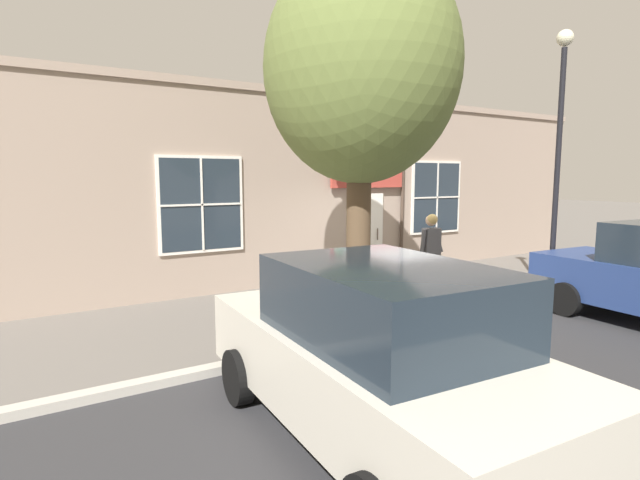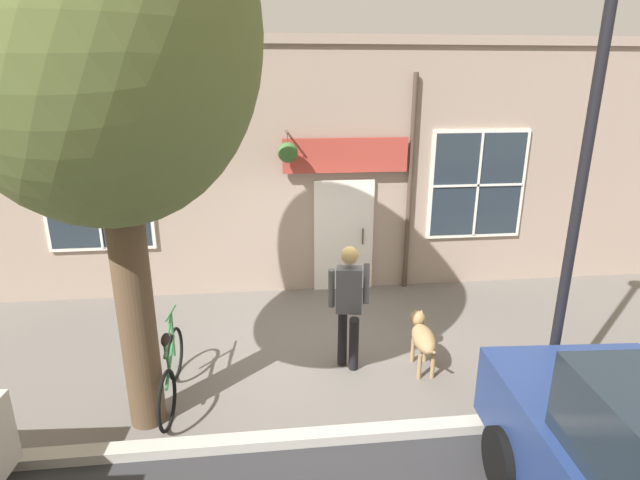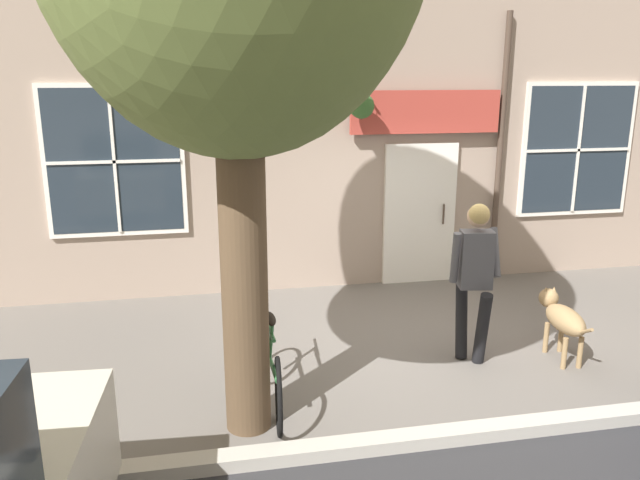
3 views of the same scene
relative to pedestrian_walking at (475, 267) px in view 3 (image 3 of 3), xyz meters
name	(u,v)px [view 3 (image 3 of 3)]	position (x,y,z in m)	size (l,w,h in m)	color
ground_plane	(430,342)	(-0.54, -0.25, -1.08)	(90.00, 90.00, 0.00)	#66605B
storefront_facade	(379,131)	(-2.88, -0.25, 1.19)	(0.95, 18.00, 4.53)	gray
pedestrian_walking	(475,267)	(0.00, 0.00, 0.00)	(0.62, 0.61, 1.77)	black
dog_on_leash	(562,317)	(0.13, 1.01, -0.60)	(1.11, 0.35, 0.72)	#997A51
leaning_bicycle	(268,365)	(0.47, -2.29, -0.70)	(1.74, 0.17, 1.00)	black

